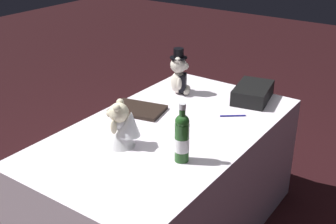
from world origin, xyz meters
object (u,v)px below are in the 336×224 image
object	(u,v)px
gift_case_black	(253,93)
teddy_bear_groom	(179,74)
teddy_bear_bride	(122,126)
champagne_bottle	(182,137)
guestbook	(138,109)
signing_pen	(234,116)

from	to	relation	value
gift_case_black	teddy_bear_groom	bearing A→B (deg)	-68.88
teddy_bear_bride	champagne_bottle	xyz separation A→B (m)	(-0.05, 0.33, 0.02)
guestbook	teddy_bear_groom	bearing A→B (deg)	161.11
guestbook	champagne_bottle	bearing A→B (deg)	45.87
signing_pen	guestbook	size ratio (longest dim) A/B	0.42
teddy_bear_groom	guestbook	world-z (taller)	teddy_bear_groom
teddy_bear_groom	teddy_bear_bride	bearing A→B (deg)	11.78
teddy_bear_groom	teddy_bear_bride	distance (m)	0.77
teddy_bear_bride	champagne_bottle	world-z (taller)	champagne_bottle
guestbook	gift_case_black	bearing A→B (deg)	126.16
champagne_bottle	guestbook	xyz separation A→B (m)	(-0.32, -0.53, -0.11)
gift_case_black	guestbook	distance (m)	0.74
gift_case_black	guestbook	bearing A→B (deg)	-41.10
teddy_bear_groom	champagne_bottle	xyz separation A→B (m)	(0.70, 0.48, -0.00)
signing_pen	guestbook	xyz separation A→B (m)	(0.26, -0.50, 0.01)
signing_pen	gift_case_black	world-z (taller)	gift_case_black
teddy_bear_bride	guestbook	world-z (taller)	teddy_bear_bride
teddy_bear_groom	champagne_bottle	distance (m)	0.86
teddy_bear_groom	gift_case_black	size ratio (longest dim) A/B	0.86
teddy_bear_groom	champagne_bottle	bearing A→B (deg)	34.54
teddy_bear_groom	teddy_bear_bride	world-z (taller)	teddy_bear_groom
teddy_bear_bride	guestbook	bearing A→B (deg)	-151.70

